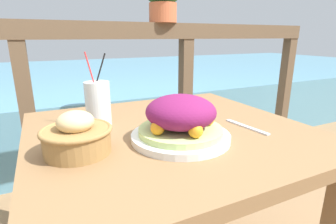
% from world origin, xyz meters
% --- Properties ---
extents(patio_table, '(0.91, 0.84, 0.76)m').
position_xyz_m(patio_table, '(0.00, 0.00, 0.65)').
color(patio_table, olive).
rests_on(patio_table, ground_plane).
extents(railing_fence, '(2.80, 0.08, 1.14)m').
position_xyz_m(railing_fence, '(0.00, 0.70, 0.81)').
color(railing_fence, brown).
rests_on(railing_fence, ground_plane).
extents(sea_backdrop, '(12.00, 4.00, 0.58)m').
position_xyz_m(sea_backdrop, '(0.00, 3.20, 0.29)').
color(sea_backdrop, '#568EA8').
rests_on(sea_backdrop, ground_plane).
extents(salad_plate, '(0.30, 0.30, 0.14)m').
position_xyz_m(salad_plate, '(-0.02, -0.10, 0.82)').
color(salad_plate, silver).
rests_on(salad_plate, patio_table).
extents(drink_glass, '(0.09, 0.09, 0.25)m').
position_xyz_m(drink_glass, '(-0.21, 0.14, 0.84)').
color(drink_glass, silver).
rests_on(drink_glass, patio_table).
extents(bread_basket, '(0.19, 0.19, 0.12)m').
position_xyz_m(bread_basket, '(-0.31, -0.06, 0.81)').
color(bread_basket, olive).
rests_on(bread_basket, patio_table).
extents(knife, '(0.04, 0.18, 0.00)m').
position_xyz_m(knife, '(0.24, -0.11, 0.77)').
color(knife, silver).
rests_on(knife, patio_table).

